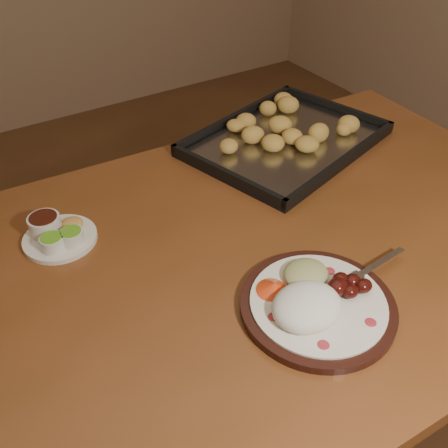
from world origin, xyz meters
TOP-DOWN VIEW (x-y plane):
  - ground at (0.00, 0.00)m, footprint 4.00×4.00m
  - dining_table at (0.02, -0.29)m, footprint 1.54×0.97m
  - dinner_plate at (0.03, -0.49)m, footprint 0.36×0.27m
  - condiment_saucer at (-0.29, -0.07)m, footprint 0.15×0.15m
  - baking_tray at (0.34, -0.01)m, footprint 0.57×0.48m

SIDE VIEW (x-z plane):
  - ground at x=0.00m, z-range 0.00..0.00m
  - dining_table at x=0.02m, z-range 0.28..1.03m
  - baking_tray at x=0.34m, z-range 0.74..0.79m
  - condiment_saucer at x=-0.29m, z-range 0.74..0.79m
  - dinner_plate at x=0.03m, z-range 0.74..0.80m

